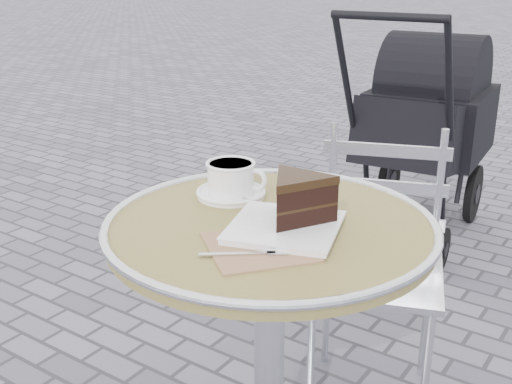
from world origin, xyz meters
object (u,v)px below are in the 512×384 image
Objects in this scene: cafe_table at (270,290)px; cake_plate_set at (294,205)px; baby_stroller at (423,134)px; cappuccino_set at (232,181)px; bistro_chair at (380,235)px.

cafe_table is 0.23m from cake_plate_set.
cake_plate_set is 1.87m from baby_stroller.
cappuccino_set is at bearing 152.73° from cafe_table.
cafe_table is at bearing -112.57° from bistro_chair.
baby_stroller is at bearing 76.04° from cappuccino_set.
cafe_table is 0.91× the size of bistro_chair.
cake_plate_set is at bearing -1.66° from cafe_table.
cappuccino_set is at bearing 141.20° from cake_plate_set.
cappuccino_set is 1.75m from baby_stroller.
baby_stroller is at bearing 84.07° from cake_plate_set.
cafe_table is 0.27m from cappuccino_set.
baby_stroller is at bearing 99.95° from cafe_table.
cappuccino_set is at bearing -131.92° from bistro_chair.
cake_plate_set is at bearing -106.42° from bistro_chair.
cake_plate_set is 0.63m from bistro_chair.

